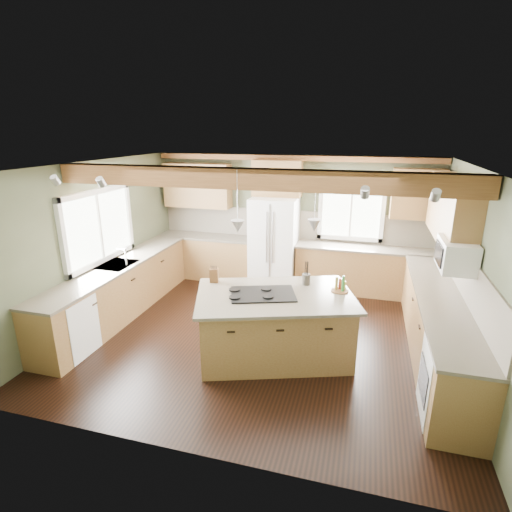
# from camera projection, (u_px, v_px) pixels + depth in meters

# --- Properties ---
(floor) EXTENTS (5.60, 5.60, 0.00)m
(floor) POSITION_uv_depth(u_px,v_px,m) (261.00, 335.00, 6.24)
(floor) COLOR black
(floor) RESTS_ON ground
(ceiling) EXTENTS (5.60, 5.60, 0.00)m
(ceiling) POSITION_uv_depth(u_px,v_px,m) (262.00, 165.00, 5.45)
(ceiling) COLOR silver
(ceiling) RESTS_ON wall_back
(wall_back) EXTENTS (5.60, 0.00, 5.60)m
(wall_back) POSITION_uv_depth(u_px,v_px,m) (293.00, 220.00, 8.14)
(wall_back) COLOR #424934
(wall_back) RESTS_ON ground
(wall_left) EXTENTS (0.00, 5.00, 5.00)m
(wall_left) POSITION_uv_depth(u_px,v_px,m) (97.00, 242.00, 6.56)
(wall_left) COLOR #424934
(wall_left) RESTS_ON ground
(wall_right) EXTENTS (0.00, 5.00, 5.00)m
(wall_right) POSITION_uv_depth(u_px,v_px,m) (471.00, 273.00, 5.13)
(wall_right) COLOR #424934
(wall_right) RESTS_ON ground
(ceiling_beam) EXTENTS (5.55, 0.26, 0.26)m
(ceiling_beam) POSITION_uv_depth(u_px,v_px,m) (252.00, 179.00, 5.05)
(ceiling_beam) COLOR #593319
(ceiling_beam) RESTS_ON ceiling
(soffit_trim) EXTENTS (5.55, 0.20, 0.10)m
(soffit_trim) POSITION_uv_depth(u_px,v_px,m) (294.00, 158.00, 7.67)
(soffit_trim) COLOR #593319
(soffit_trim) RESTS_ON ceiling
(backsplash_back) EXTENTS (5.58, 0.03, 0.58)m
(backsplash_back) POSITION_uv_depth(u_px,v_px,m) (292.00, 224.00, 8.15)
(backsplash_back) COLOR brown
(backsplash_back) RESTS_ON wall_back
(backsplash_right) EXTENTS (0.03, 3.70, 0.58)m
(backsplash_right) POSITION_uv_depth(u_px,v_px,m) (468.00, 278.00, 5.21)
(backsplash_right) COLOR brown
(backsplash_right) RESTS_ON wall_right
(base_cab_back_left) EXTENTS (2.02, 0.60, 0.88)m
(base_cab_back_left) POSITION_uv_depth(u_px,v_px,m) (207.00, 257.00, 8.58)
(base_cab_back_left) COLOR brown
(base_cab_back_left) RESTS_ON floor
(counter_back_left) EXTENTS (2.06, 0.64, 0.04)m
(counter_back_left) POSITION_uv_depth(u_px,v_px,m) (206.00, 236.00, 8.44)
(counter_back_left) COLOR #494035
(counter_back_left) RESTS_ON base_cab_back_left
(base_cab_back_right) EXTENTS (2.62, 0.60, 0.88)m
(base_cab_back_right) POSITION_uv_depth(u_px,v_px,m) (364.00, 271.00, 7.75)
(base_cab_back_right) COLOR brown
(base_cab_back_right) RESTS_ON floor
(counter_back_right) EXTENTS (2.66, 0.64, 0.04)m
(counter_back_right) POSITION_uv_depth(u_px,v_px,m) (366.00, 248.00, 7.61)
(counter_back_right) COLOR #494035
(counter_back_right) RESTS_ON base_cab_back_right
(base_cab_left) EXTENTS (0.60, 3.70, 0.88)m
(base_cab_left) POSITION_uv_depth(u_px,v_px,m) (120.00, 291.00, 6.79)
(base_cab_left) COLOR brown
(base_cab_left) RESTS_ON floor
(counter_left) EXTENTS (0.64, 3.74, 0.04)m
(counter_left) POSITION_uv_depth(u_px,v_px,m) (117.00, 265.00, 6.65)
(counter_left) COLOR #494035
(counter_left) RESTS_ON base_cab_left
(base_cab_right) EXTENTS (0.60, 3.70, 0.88)m
(base_cab_right) POSITION_uv_depth(u_px,v_px,m) (437.00, 329.00, 5.52)
(base_cab_right) COLOR brown
(base_cab_right) RESTS_ON floor
(counter_right) EXTENTS (0.64, 3.74, 0.04)m
(counter_right) POSITION_uv_depth(u_px,v_px,m) (441.00, 298.00, 5.38)
(counter_right) COLOR #494035
(counter_right) RESTS_ON base_cab_right
(upper_cab_back_left) EXTENTS (1.40, 0.35, 0.90)m
(upper_cab_back_left) POSITION_uv_depth(u_px,v_px,m) (198.00, 185.00, 8.29)
(upper_cab_back_left) COLOR brown
(upper_cab_back_left) RESTS_ON wall_back
(upper_cab_over_fridge) EXTENTS (0.96, 0.35, 0.70)m
(upper_cab_over_fridge) POSITION_uv_depth(u_px,v_px,m) (277.00, 178.00, 7.80)
(upper_cab_over_fridge) COLOR brown
(upper_cab_over_fridge) RESTS_ON wall_back
(upper_cab_right) EXTENTS (0.35, 2.20, 0.90)m
(upper_cab_right) POSITION_uv_depth(u_px,v_px,m) (452.00, 210.00, 5.80)
(upper_cab_right) COLOR brown
(upper_cab_right) RESTS_ON wall_right
(upper_cab_back_corner) EXTENTS (0.90, 0.35, 0.90)m
(upper_cab_back_corner) POSITION_uv_depth(u_px,v_px,m) (418.00, 194.00, 7.19)
(upper_cab_back_corner) COLOR brown
(upper_cab_back_corner) RESTS_ON wall_back
(window_left) EXTENTS (0.04, 1.60, 1.05)m
(window_left) POSITION_uv_depth(u_px,v_px,m) (98.00, 226.00, 6.53)
(window_left) COLOR white
(window_left) RESTS_ON wall_left
(window_back) EXTENTS (1.10, 0.04, 1.00)m
(window_back) POSITION_uv_depth(u_px,v_px,m) (351.00, 211.00, 7.75)
(window_back) COLOR white
(window_back) RESTS_ON wall_back
(sink) EXTENTS (0.50, 0.65, 0.03)m
(sink) POSITION_uv_depth(u_px,v_px,m) (117.00, 265.00, 6.65)
(sink) COLOR #262628
(sink) RESTS_ON counter_left
(faucet) EXTENTS (0.02, 0.02, 0.28)m
(faucet) POSITION_uv_depth(u_px,v_px,m) (126.00, 258.00, 6.56)
(faucet) COLOR #B2B2B7
(faucet) RESTS_ON sink
(dishwasher) EXTENTS (0.60, 0.60, 0.84)m
(dishwasher) POSITION_uv_depth(u_px,v_px,m) (67.00, 326.00, 5.60)
(dishwasher) COLOR white
(dishwasher) RESTS_ON floor
(oven) EXTENTS (0.60, 0.72, 0.84)m
(oven) POSITION_uv_depth(u_px,v_px,m) (453.00, 384.00, 4.33)
(oven) COLOR white
(oven) RESTS_ON floor
(microwave) EXTENTS (0.40, 0.70, 0.38)m
(microwave) POSITION_uv_depth(u_px,v_px,m) (457.00, 255.00, 5.07)
(microwave) COLOR white
(microwave) RESTS_ON wall_right
(pendant_left) EXTENTS (0.18, 0.18, 0.16)m
(pendant_left) POSITION_uv_depth(u_px,v_px,m) (238.00, 226.00, 5.12)
(pendant_left) COLOR #B2B2B7
(pendant_left) RESTS_ON ceiling
(pendant_right) EXTENTS (0.18, 0.18, 0.16)m
(pendant_right) POSITION_uv_depth(u_px,v_px,m) (314.00, 225.00, 5.18)
(pendant_right) COLOR #B2B2B7
(pendant_right) RESTS_ON ceiling
(refrigerator) EXTENTS (0.90, 0.74, 1.80)m
(refrigerator) POSITION_uv_depth(u_px,v_px,m) (274.00, 243.00, 7.99)
(refrigerator) COLOR white
(refrigerator) RESTS_ON floor
(island) EXTENTS (2.28, 1.80, 0.88)m
(island) POSITION_uv_depth(u_px,v_px,m) (275.00, 326.00, 5.59)
(island) COLOR olive
(island) RESTS_ON floor
(island_top) EXTENTS (2.45, 1.97, 0.04)m
(island_top) POSITION_uv_depth(u_px,v_px,m) (275.00, 296.00, 5.45)
(island_top) COLOR #494035
(island_top) RESTS_ON island
(cooktop) EXTENTS (1.00, 0.83, 0.02)m
(cooktop) POSITION_uv_depth(u_px,v_px,m) (263.00, 294.00, 5.43)
(cooktop) COLOR black
(cooktop) RESTS_ON island_top
(knife_block) EXTENTS (0.14, 0.12, 0.21)m
(knife_block) POSITION_uv_depth(u_px,v_px,m) (214.00, 275.00, 5.85)
(knife_block) COLOR brown
(knife_block) RESTS_ON island_top
(utensil_crock) EXTENTS (0.14, 0.14, 0.16)m
(utensil_crock) POSITION_uv_depth(u_px,v_px,m) (306.00, 279.00, 5.77)
(utensil_crock) COLOR #484039
(utensil_crock) RESTS_ON island_top
(bottle_tray) EXTENTS (0.33, 0.33, 0.22)m
(bottle_tray) POSITION_uv_depth(u_px,v_px,m) (340.00, 284.00, 5.52)
(bottle_tray) COLOR brown
(bottle_tray) RESTS_ON island_top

